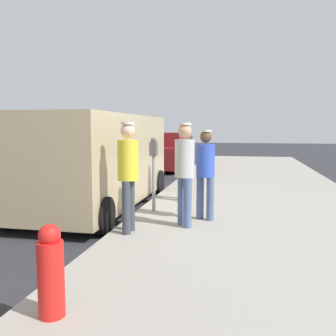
% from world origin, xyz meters
% --- Properties ---
extents(ground_plane, '(80.00, 80.00, 0.00)m').
position_xyz_m(ground_plane, '(0.00, 0.00, 0.00)').
color(ground_plane, '#2D2D33').
extents(sidewalk_slab, '(5.00, 32.00, 0.15)m').
position_xyz_m(sidewalk_slab, '(3.50, 0.00, 0.07)').
color(sidewalk_slab, '#9E998E').
rests_on(sidewalk_slab, ground).
extents(parking_meter_near, '(0.14, 0.18, 1.52)m').
position_xyz_m(parking_meter_near, '(1.35, 0.51, 1.18)').
color(parking_meter_near, gray).
rests_on(parking_meter_near, sidewalk_slab).
extents(parking_meter_far, '(0.14, 0.18, 1.52)m').
position_xyz_m(parking_meter_far, '(1.35, 6.04, 1.18)').
color(parking_meter_far, gray).
rests_on(parking_meter_far, sidewalk_slab).
extents(pedestrian_in_white, '(0.34, 0.34, 1.69)m').
position_xyz_m(pedestrian_in_white, '(1.85, 1.77, 1.12)').
color(pedestrian_in_white, '#726656').
rests_on(pedestrian_in_white, sidewalk_slab).
extents(pedestrian_in_gray, '(0.34, 0.34, 1.80)m').
position_xyz_m(pedestrian_in_gray, '(2.16, -0.56, 1.19)').
color(pedestrian_in_gray, '#4C608C').
rests_on(pedestrian_in_gray, sidewalk_slab).
extents(pedestrian_in_yellow, '(0.34, 0.36, 1.81)m').
position_xyz_m(pedestrian_in_yellow, '(1.32, -1.12, 1.20)').
color(pedestrian_in_yellow, '#383D47').
rests_on(pedestrian_in_yellow, sidewalk_slab).
extents(pedestrian_in_blue, '(0.34, 0.34, 1.68)m').
position_xyz_m(pedestrian_in_blue, '(2.46, -0.01, 1.11)').
color(pedestrian_in_blue, '#4C608C').
rests_on(pedestrian_in_blue, sidewalk_slab).
extents(parked_van, '(2.17, 5.22, 2.15)m').
position_xyz_m(parked_van, '(-0.15, 1.16, 1.15)').
color(parked_van, tan).
rests_on(parked_van, ground).
extents(parked_sedan_ahead, '(2.04, 4.45, 1.65)m').
position_xyz_m(parked_sedan_ahead, '(-0.28, 9.55, 0.75)').
color(parked_sedan_ahead, maroon).
rests_on(parked_sedan_ahead, ground).
extents(fire_hydrant, '(0.24, 0.24, 0.86)m').
position_xyz_m(fire_hydrant, '(1.45, -3.89, 0.57)').
color(fire_hydrant, red).
rests_on(fire_hydrant, sidewalk_slab).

